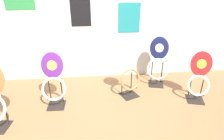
{
  "coord_description": "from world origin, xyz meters",
  "views": [
    {
      "loc": [
        0.0,
        -1.83,
        2.04
      ],
      "look_at": [
        0.29,
        1.09,
        0.55
      ],
      "focal_mm": 32.0,
      "sensor_mm": 36.0,
      "label": 1
    }
  ],
  "objects_px": {
    "toilet_seat_display_white_plain": "(129,75)",
    "toilet_seat_display_purple_note": "(53,82)",
    "toilet_seat_display_navy_moon": "(158,62)",
    "toilet_seat_display_crimson_swirl": "(199,80)"
  },
  "relations": [
    {
      "from": "toilet_seat_display_crimson_swirl",
      "to": "toilet_seat_display_navy_moon",
      "type": "height_order",
      "value": "toilet_seat_display_navy_moon"
    },
    {
      "from": "toilet_seat_display_navy_moon",
      "to": "toilet_seat_display_purple_note",
      "type": "distance_m",
      "value": 1.93
    },
    {
      "from": "toilet_seat_display_navy_moon",
      "to": "toilet_seat_display_purple_note",
      "type": "xyz_separation_m",
      "value": [
        -1.86,
        -0.52,
        -0.01
      ]
    },
    {
      "from": "toilet_seat_display_white_plain",
      "to": "toilet_seat_display_purple_note",
      "type": "bearing_deg",
      "value": -172.4
    },
    {
      "from": "toilet_seat_display_white_plain",
      "to": "toilet_seat_display_purple_note",
      "type": "distance_m",
      "value": 1.27
    },
    {
      "from": "toilet_seat_display_white_plain",
      "to": "toilet_seat_display_purple_note",
      "type": "height_order",
      "value": "toilet_seat_display_purple_note"
    },
    {
      "from": "toilet_seat_display_white_plain",
      "to": "toilet_seat_display_purple_note",
      "type": "relative_size",
      "value": 0.96
    },
    {
      "from": "toilet_seat_display_crimson_swirl",
      "to": "toilet_seat_display_purple_note",
      "type": "relative_size",
      "value": 0.96
    },
    {
      "from": "toilet_seat_display_crimson_swirl",
      "to": "toilet_seat_display_navy_moon",
      "type": "bearing_deg",
      "value": 130.76
    },
    {
      "from": "toilet_seat_display_white_plain",
      "to": "toilet_seat_display_navy_moon",
      "type": "relative_size",
      "value": 0.93
    }
  ]
}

